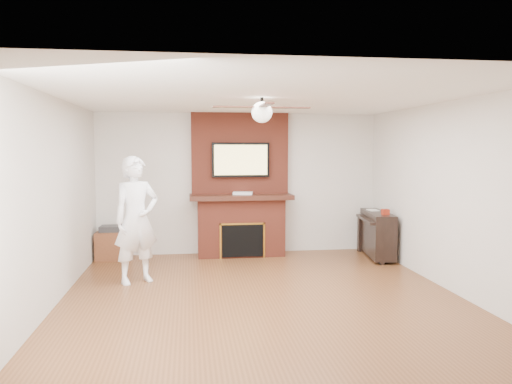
{
  "coord_description": "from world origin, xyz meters",
  "views": [
    {
      "loc": [
        -0.91,
        -6.13,
        1.87
      ],
      "look_at": [
        0.05,
        0.9,
        1.26
      ],
      "focal_mm": 35.0,
      "sensor_mm": 36.0,
      "label": 1
    }
  ],
  "objects": [
    {
      "name": "ceiling_fan",
      "position": [
        -0.0,
        0.0,
        2.33
      ],
      "size": [
        1.21,
        1.21,
        0.31
      ],
      "color": "black",
      "rests_on": "room_shell"
    },
    {
      "name": "candle_cream",
      "position": [
        0.11,
        2.32,
        0.05
      ],
      "size": [
        0.08,
        0.08,
        0.11
      ],
      "primitive_type": "cylinder",
      "color": "#F4F1C2",
      "rests_on": "ground"
    },
    {
      "name": "side_table",
      "position": [
        -2.2,
        2.48,
        0.26
      ],
      "size": [
        0.51,
        0.51,
        0.57
      ],
      "rotation": [
        0.0,
        0.0,
        -0.04
      ],
      "color": "brown",
      "rests_on": "ground"
    },
    {
      "name": "tv",
      "position": [
        0.0,
        2.5,
        1.68
      ],
      "size": [
        1.0,
        0.08,
        0.6
      ],
      "color": "black",
      "rests_on": "fireplace"
    },
    {
      "name": "candle_orange",
      "position": [
        -0.11,
        2.39,
        0.06
      ],
      "size": [
        0.06,
        0.06,
        0.12
      ],
      "primitive_type": "cylinder",
      "color": "#CF5D18",
      "rests_on": "ground"
    },
    {
      "name": "piano",
      "position": [
        2.31,
        2.0,
        0.42
      ],
      "size": [
        0.6,
        1.24,
        0.88
      ],
      "rotation": [
        0.0,
        0.0,
        -0.13
      ],
      "color": "black",
      "rests_on": "ground"
    },
    {
      "name": "person",
      "position": [
        -1.63,
        0.9,
        0.89
      ],
      "size": [
        0.78,
        0.7,
        1.77
      ],
      "primitive_type": "imported",
      "rotation": [
        0.0,
        0.0,
        0.52
      ],
      "color": "white",
      "rests_on": "ground"
    },
    {
      "name": "fireplace",
      "position": [
        0.0,
        2.55,
        1.0
      ],
      "size": [
        1.78,
        0.64,
        2.5
      ],
      "color": "maroon",
      "rests_on": "ground"
    },
    {
      "name": "cable_box",
      "position": [
        0.03,
        2.45,
        1.1
      ],
      "size": [
        0.37,
        0.26,
        0.05
      ],
      "primitive_type": "cube",
      "rotation": [
        0.0,
        0.0,
        -0.22
      ],
      "color": "silver",
      "rests_on": "fireplace"
    },
    {
      "name": "candle_green",
      "position": [
        -0.05,
        2.35,
        0.04
      ],
      "size": [
        0.07,
        0.07,
        0.09
      ],
      "primitive_type": "cylinder",
      "color": "#378033",
      "rests_on": "ground"
    },
    {
      "name": "room_shell",
      "position": [
        0.0,
        0.0,
        1.25
      ],
      "size": [
        5.36,
        5.86,
        2.86
      ],
      "color": "#5A331A",
      "rests_on": "ground"
    },
    {
      "name": "candle_blue",
      "position": [
        0.29,
        2.37,
        0.03
      ],
      "size": [
        0.06,
        0.06,
        0.07
      ],
      "primitive_type": "cylinder",
      "color": "#326796",
      "rests_on": "ground"
    }
  ]
}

